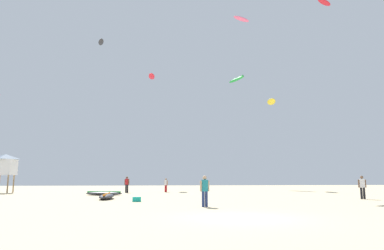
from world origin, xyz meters
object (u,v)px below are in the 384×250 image
at_px(person_foreground, 205,189).
at_px(person_midground, 362,185).
at_px(kite_grounded_near, 107,196).
at_px(kite_aloft_5, 241,19).
at_px(cooler_box, 137,199).
at_px(kite_aloft_2, 236,79).
at_px(kite_aloft_7, 101,42).
at_px(kite_aloft_4, 152,76).
at_px(person_left, 127,183).
at_px(kite_aloft_3, 324,2).
at_px(person_right, 166,184).
at_px(kite_aloft_1, 271,102).
at_px(lifeguard_tower, 5,164).
at_px(kite_grounded_mid, 104,193).

relative_size(person_foreground, person_midground, 0.98).
xyz_separation_m(kite_grounded_near, kite_aloft_5, (12.84, 7.96, 18.80)).
bearing_deg(person_midground, cooler_box, -71.25).
height_order(kite_aloft_2, kite_aloft_7, kite_aloft_7).
relative_size(kite_aloft_4, kite_aloft_5, 1.45).
bearing_deg(kite_aloft_2, person_left, -133.80).
xyz_separation_m(cooler_box, kite_aloft_3, (26.29, 22.30, 27.82)).
height_order(person_midground, kite_aloft_5, kite_aloft_5).
relative_size(person_right, kite_aloft_5, 0.68).
bearing_deg(kite_aloft_5, kite_grounded_near, -148.21).
bearing_deg(kite_aloft_1, person_left, -154.86).
bearing_deg(kite_aloft_7, kite_aloft_5, -47.95).
distance_m(person_right, kite_aloft_2, 26.67).
height_order(kite_aloft_3, kite_aloft_4, kite_aloft_3).
bearing_deg(lifeguard_tower, kite_grounded_near, -44.37).
bearing_deg(person_midground, kite_aloft_7, -125.57).
xyz_separation_m(kite_grounded_near, kite_grounded_mid, (-0.99, 5.35, -0.02)).
distance_m(person_foreground, person_left, 19.79).
height_order(kite_grounded_mid, kite_aloft_4, kite_aloft_4).
bearing_deg(person_foreground, person_midground, -83.05).
xyz_separation_m(person_foreground, kite_grounded_mid, (-7.39, 13.10, -0.81)).
relative_size(kite_aloft_1, kite_aloft_5, 1.84).
bearing_deg(kite_aloft_4, person_left, -98.21).
distance_m(kite_grounded_near, lifeguard_tower, 17.94).
bearing_deg(kite_aloft_2, person_midground, -85.89).
bearing_deg(kite_grounded_near, person_right, 68.46).
distance_m(person_midground, person_left, 22.93).
bearing_deg(lifeguard_tower, kite_aloft_1, 13.69).
relative_size(cooler_box, kite_aloft_2, 0.12).
bearing_deg(kite_aloft_4, kite_aloft_2, 8.08).
distance_m(person_right, lifeguard_tower, 17.62).
bearing_deg(kite_aloft_3, person_foreground, -129.65).
height_order(person_right, kite_aloft_2, kite_aloft_2).
xyz_separation_m(cooler_box, kite_aloft_4, (0.34, 29.49, 17.51)).
xyz_separation_m(person_right, kite_aloft_7, (-10.60, 16.38, 23.11)).
distance_m(kite_grounded_mid, kite_aloft_4, 27.60).
distance_m(person_foreground, person_midground, 14.09).
bearing_deg(kite_aloft_2, kite_aloft_1, -68.19).
bearing_deg(kite_grounded_near, kite_grounded_mid, 100.45).
relative_size(lifeguard_tower, kite_aloft_7, 1.37).
xyz_separation_m(person_foreground, lifeguard_tower, (-19.07, 20.14, 2.05)).
xyz_separation_m(kite_aloft_1, kite_aloft_2, (-3.20, 7.98, 5.61)).
bearing_deg(kite_grounded_mid, kite_aloft_5, 10.69).
height_order(cooler_box, kite_aloft_7, kite_aloft_7).
bearing_deg(person_midground, kite_aloft_3, 171.23).
distance_m(person_midground, kite_aloft_5, 21.58).
height_order(person_left, kite_aloft_5, kite_aloft_5).
xyz_separation_m(person_left, kite_aloft_5, (12.27, -3.20, 18.00)).
height_order(person_left, kite_grounded_mid, person_left).
bearing_deg(kite_aloft_7, person_right, -57.08).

